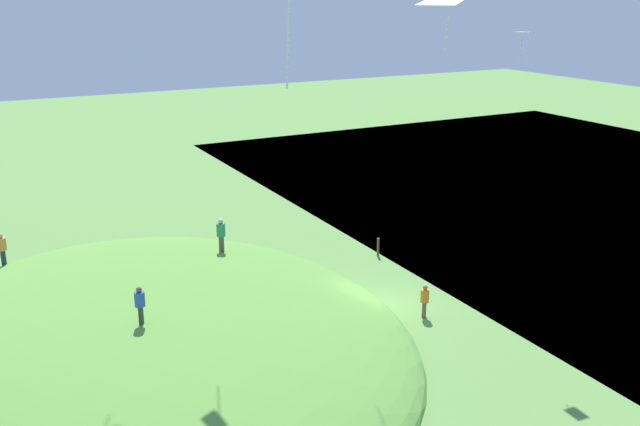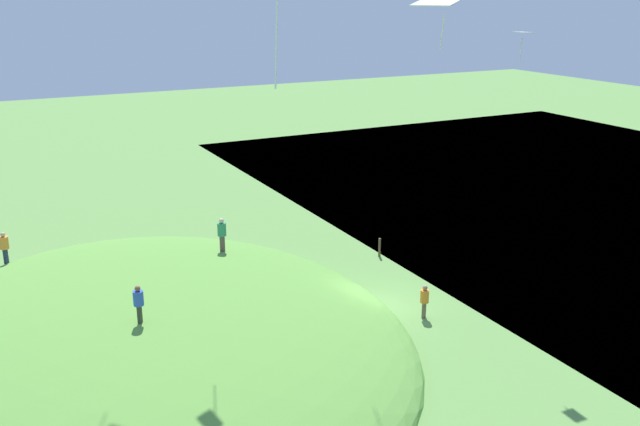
% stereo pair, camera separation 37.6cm
% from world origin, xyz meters
% --- Properties ---
extents(ground_plane, '(160.00, 160.00, 0.00)m').
position_xyz_m(ground_plane, '(0.00, 0.00, 0.00)').
color(ground_plane, '#5F8F43').
extents(grass_hill, '(22.26, 26.32, 4.02)m').
position_xyz_m(grass_hill, '(10.91, -1.30, 0.00)').
color(grass_hill, '#5E983C').
rests_on(grass_hill, ground_plane).
extents(person_watching_kites, '(0.57, 0.57, 1.57)m').
position_xyz_m(person_watching_kites, '(11.51, 0.58, 2.96)').
color(person_watching_kites, '#313627').
rests_on(person_watching_kites, grass_hill).
extents(person_on_hilltop, '(0.65, 0.65, 1.73)m').
position_xyz_m(person_on_hilltop, '(15.60, -11.94, 1.90)').
color(person_on_hilltop, '#202C47').
rests_on(person_on_hilltop, grass_hill).
extents(person_with_child, '(0.54, 0.54, 1.62)m').
position_xyz_m(person_with_child, '(-1.16, 2.00, 1.02)').
color(person_with_child, brown).
rests_on(person_with_child, ground_plane).
extents(person_near_shore, '(0.62, 0.62, 1.80)m').
position_xyz_m(person_near_shore, '(5.52, -6.63, 2.68)').
color(person_near_shore, brown).
rests_on(person_near_shore, grass_hill).
extents(kite_4, '(0.57, 0.79, 1.20)m').
position_xyz_m(kite_4, '(-4.43, 3.47, 12.80)').
color(kite_4, white).
extents(kite_13, '(1.31, 1.41, 1.32)m').
position_xyz_m(kite_13, '(4.77, 9.90, 14.15)').
color(kite_13, white).
extents(mooring_post, '(0.14, 0.14, 1.08)m').
position_xyz_m(mooring_post, '(-3.54, -5.73, 0.54)').
color(mooring_post, brown).
rests_on(mooring_post, ground_plane).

